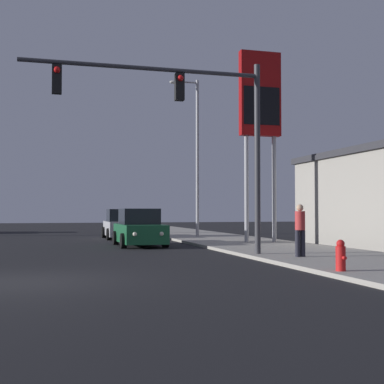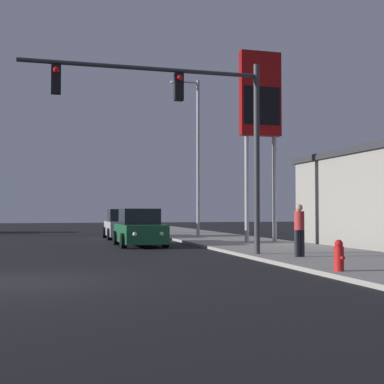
# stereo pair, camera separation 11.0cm
# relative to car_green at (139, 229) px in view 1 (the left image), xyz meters

# --- Properties ---
(ground_plane) EXTENTS (120.00, 120.00, 0.00)m
(ground_plane) POSITION_rel_car_green_xyz_m (-4.56, -11.36, -0.76)
(ground_plane) COLOR black
(sidewalk_right) EXTENTS (5.00, 60.00, 0.12)m
(sidewalk_right) POSITION_rel_car_green_xyz_m (4.94, -1.36, -0.70)
(sidewalk_right) COLOR #9E998E
(sidewalk_right) RESTS_ON ground
(car_green) EXTENTS (2.04, 4.31, 1.68)m
(car_green) POSITION_rel_car_green_xyz_m (0.00, 0.00, 0.00)
(car_green) COLOR #195933
(car_green) RESTS_ON ground
(car_silver) EXTENTS (2.04, 4.33, 1.68)m
(car_silver) POSITION_rel_car_green_xyz_m (0.13, 6.57, 0.00)
(car_silver) COLOR #B7B7BC
(car_silver) RESTS_ON ground
(traffic_light_mast) EXTENTS (7.97, 0.36, 6.50)m
(traffic_light_mast) POSITION_rel_car_green_xyz_m (0.61, -6.80, 4.00)
(traffic_light_mast) COLOR #38383D
(traffic_light_mast) RESTS_ON sidewalk_right
(street_lamp) EXTENTS (1.74, 0.24, 9.00)m
(street_lamp) POSITION_rel_car_green_xyz_m (4.17, 5.60, 4.36)
(street_lamp) COLOR #99999E
(street_lamp) RESTS_ON sidewalk_right
(gas_station_sign) EXTENTS (2.00, 0.42, 9.00)m
(gas_station_sign) POSITION_rel_car_green_xyz_m (5.67, -0.45, 5.86)
(gas_station_sign) COLOR #99999E
(gas_station_sign) RESTS_ON sidewalk_right
(fire_hydrant) EXTENTS (0.24, 0.34, 0.76)m
(fire_hydrant) POSITION_rel_car_green_xyz_m (2.87, -12.20, -0.27)
(fire_hydrant) COLOR red
(fire_hydrant) RESTS_ON sidewalk_right
(pedestrian_on_sidewalk) EXTENTS (0.34, 0.32, 1.67)m
(pedestrian_on_sidewalk) POSITION_rel_car_green_xyz_m (3.77, -8.27, 0.27)
(pedestrian_on_sidewalk) COLOR #23232D
(pedestrian_on_sidewalk) RESTS_ON sidewalk_right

